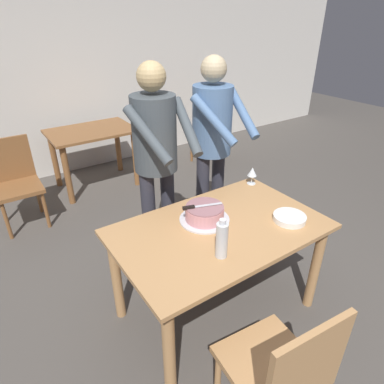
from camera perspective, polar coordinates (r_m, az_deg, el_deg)
name	(u,v)px	position (r m, az deg, el deg)	size (l,w,h in m)	color
ground_plane	(216,308)	(2.70, 4.12, -19.24)	(14.00, 14.00, 0.00)	#4C4742
back_wall	(64,69)	(4.78, -21.00, 19.00)	(10.00, 0.12, 2.70)	silver
main_dining_table	(219,242)	(2.28, 4.67, -8.52)	(1.38, 0.87, 0.75)	tan
cake_on_platter	(205,214)	(2.24, 2.16, -3.73)	(0.34, 0.34, 0.11)	silver
cake_knife	(194,207)	(2.19, 0.40, -2.56)	(0.26, 0.11, 0.02)	silver
plate_stack	(290,218)	(2.35, 16.33, -4.27)	(0.22, 0.22, 0.04)	white
wine_glass_near	(252,172)	(2.74, 10.26, 3.33)	(0.08, 0.08, 0.14)	silver
water_bottle	(222,240)	(1.90, 5.12, -8.11)	(0.07, 0.07, 0.25)	silver
person_cutting_cake	(156,154)	(2.48, -6.14, 6.52)	(0.47, 0.56, 1.72)	#2D2D38
person_standing_beside	(212,139)	(2.78, 3.51, 9.09)	(0.47, 0.56, 1.72)	#2D2D38
chair_near_side	(281,369)	(1.86, 15.02, -27.16)	(0.48, 0.48, 0.90)	tan
background_table	(93,143)	(4.31, -16.61, 8.06)	(1.00, 0.70, 0.74)	brown
background_chair_0	(212,127)	(5.01, 3.40, 10.98)	(0.62, 0.62, 0.90)	brown
background_chair_1	(15,180)	(3.83, -27.98, 1.81)	(0.44, 0.44, 0.90)	brown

